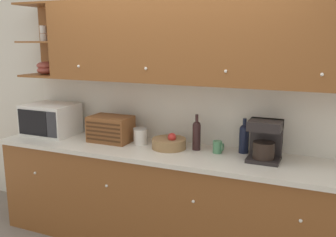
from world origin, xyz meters
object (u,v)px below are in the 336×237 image
Objects in this scene: bread_box at (111,129)px; coffee_maker at (265,140)px; wine_bottle at (197,134)px; mug_blue_second at (89,130)px; second_wine_bottle at (244,137)px; microwave at (51,119)px; mug at (218,147)px; storage_canister at (140,136)px; fruit_basket at (169,143)px.

coffee_maker reaches higher than bread_box.
wine_bottle is 0.96× the size of coffee_maker.
second_wine_bottle is (1.57, 0.04, 0.09)m from mug_blue_second.
microwave is 1.76m from mug.
mug_blue_second is 0.32× the size of coffee_maker.
coffee_maker is at bearing -1.11° from storage_canister.
second_wine_bottle is (0.94, 0.12, 0.06)m from storage_canister.
storage_canister is (0.63, -0.08, 0.02)m from mug_blue_second.
microwave reaches higher than mug.
second_wine_bottle reaches higher than fruit_basket.
second_wine_bottle is at bearing 7.02° from storage_canister.
bread_box reaches higher than storage_canister.
mug_blue_second is 1.37m from mug.
microwave is at bearing -179.30° from fruit_basket.
storage_canister reaches higher than fruit_basket.
fruit_basket is 0.96× the size of wine_bottle.
microwave is 4.71× the size of mug.
storage_canister is at bearing 1.91° from microwave.
microwave is 1.51× the size of coffee_maker.
coffee_maker reaches higher than mug.
wine_bottle is 1.05× the size of second_wine_bottle.
fruit_basket reaches higher than mug_blue_second.
wine_bottle is at bearing 13.48° from fruit_basket.
coffee_maker is (0.20, -0.14, 0.03)m from second_wine_bottle.
storage_canister is at bearing 176.59° from fruit_basket.
microwave is 1.65× the size of second_wine_bottle.
second_wine_bottle is (0.64, 0.13, 0.09)m from fruit_basket.
bread_box is at bearing 0.95° from microwave.
mug is (1.05, 0.04, -0.07)m from bread_box.
mug_blue_second is at bearing 174.17° from fruit_basket.
bread_box is 3.73× the size of mug.
bread_box is 0.31m from storage_canister.
coffee_maker reaches higher than second_wine_bottle.
mug_blue_second is (0.39, 0.11, -0.10)m from microwave.
mug is (0.44, 0.04, 0.01)m from fruit_basket.
wine_bottle reaches higher than bread_box.
fruit_basket is at bearing 0.41° from bread_box.
mug is (0.20, -0.02, -0.09)m from wine_bottle.
fruit_basket reaches higher than mug.
storage_canister is 0.50× the size of fruit_basket.
fruit_basket is 0.66m from second_wine_bottle.
wine_bottle is at bearing 174.47° from mug.
storage_canister is 0.48× the size of wine_bottle.
storage_canister is 0.30m from fruit_basket.
fruit_basket is (0.30, -0.02, -0.03)m from storage_canister.
microwave is 2.16m from coffee_maker.
second_wine_bottle is 0.24m from coffee_maker.
second_wine_bottle is (0.20, 0.10, 0.09)m from mug.
wine_bottle is at bearing -169.25° from second_wine_bottle.
storage_canister is at bearing -175.82° from wine_bottle.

